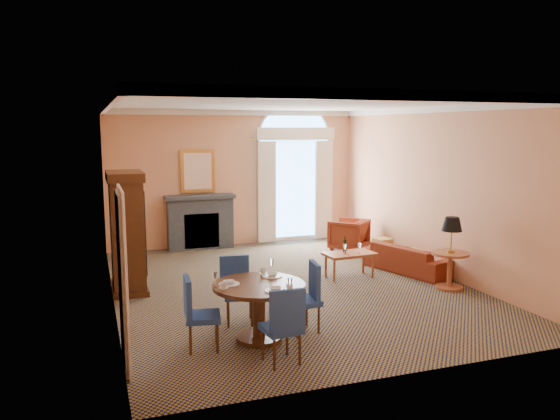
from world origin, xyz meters
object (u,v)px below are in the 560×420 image
object	(u,v)px
dining_table	(259,299)
side_table	(451,245)
coffee_table	(349,255)
sofa	(409,258)
armchair	(349,235)
armoire	(127,234)

from	to	relation	value
dining_table	side_table	bearing A→B (deg)	16.57
coffee_table	sofa	bearing A→B (deg)	-3.26
sofa	armchair	world-z (taller)	armchair
armchair	dining_table	bearing A→B (deg)	8.13
armoire	side_table	xyz separation A→B (m)	(5.32, -1.75, -0.22)
sofa	coffee_table	xyz separation A→B (m)	(-1.29, -0.00, 0.17)
armoire	armchair	world-z (taller)	armoire
armoire	armchair	distance (m)	5.27
coffee_table	armchair	bearing A→B (deg)	60.40
armchair	coffee_table	distance (m)	2.32
dining_table	side_table	world-z (taller)	side_table
side_table	dining_table	bearing A→B (deg)	-163.43
armoire	sofa	world-z (taller)	armoire
sofa	armoire	bearing A→B (deg)	66.72
sofa	side_table	bearing A→B (deg)	164.73
side_table	armoire	bearing A→B (deg)	161.82
armoire	coffee_table	xyz separation A→B (m)	(3.98, -0.53, -0.56)
dining_table	armchair	xyz separation A→B (m)	(3.52, 4.45, -0.20)
sofa	armchair	size ratio (longest dim) A/B	2.29
armchair	side_table	world-z (taller)	side_table
armchair	coffee_table	size ratio (longest dim) A/B	0.82
sofa	armchair	bearing A→B (deg)	-10.21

